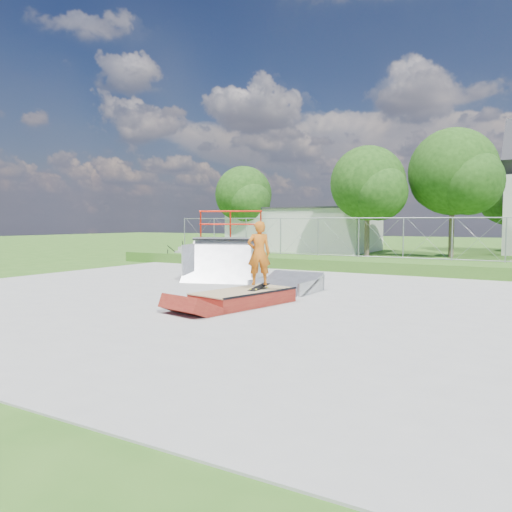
{
  "coord_description": "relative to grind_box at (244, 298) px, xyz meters",
  "views": [
    {
      "loc": [
        7.34,
        -11.44,
        2.14
      ],
      "look_at": [
        -0.1,
        1.37,
        1.1
      ],
      "focal_mm": 35.0,
      "sensor_mm": 36.0,
      "label": 1
    }
  ],
  "objects": [
    {
      "name": "ground",
      "position": [
        -0.81,
        0.81,
        -0.2
      ],
      "size": [
        120.0,
        120.0,
        0.0
      ],
      "primitive_type": "plane",
      "color": "#31601B",
      "rests_on": "ground"
    },
    {
      "name": "concrete_pad",
      "position": [
        -0.81,
        0.81,
        -0.18
      ],
      "size": [
        20.0,
        16.0,
        0.04
      ],
      "primitive_type": "cube",
      "color": "#989996",
      "rests_on": "ground"
    },
    {
      "name": "grass_berm",
      "position": [
        -0.81,
        10.31,
        0.05
      ],
      "size": [
        24.0,
        3.0,
        0.5
      ],
      "primitive_type": "cube",
      "color": "#31601B",
      "rests_on": "ground"
    },
    {
      "name": "grind_box",
      "position": [
        0.0,
        0.0,
        0.0
      ],
      "size": [
        1.83,
        2.87,
        0.39
      ],
      "rotation": [
        0.0,
        0.0,
        -0.22
      ],
      "color": "maroon",
      "rests_on": "concrete_pad"
    },
    {
      "name": "quarter_pipe",
      "position": [
        -3.36,
        4.05,
        1.07
      ],
      "size": [
        3.06,
        2.8,
        2.53
      ],
      "primitive_type": null,
      "rotation": [
        0.0,
        0.0,
        0.31
      ],
      "color": "#95979C",
      "rests_on": "concrete_pad"
    },
    {
      "name": "flat_bank_ramp",
      "position": [
        -0.13,
        2.66,
        0.06
      ],
      "size": [
        1.72,
        1.83,
        0.52
      ],
      "primitive_type": null,
      "rotation": [
        0.0,
        0.0,
        -0.01
      ],
      "color": "#95979C",
      "rests_on": "concrete_pad"
    },
    {
      "name": "skateboard",
      "position": [
        0.22,
        0.38,
        0.24
      ],
      "size": [
        0.23,
        0.8,
        0.13
      ],
      "primitive_type": "cube",
      "rotation": [
        0.14,
        0.0,
        -0.01
      ],
      "color": "black",
      "rests_on": "grind_box"
    },
    {
      "name": "skater",
      "position": [
        0.22,
        0.38,
        1.06
      ],
      "size": [
        0.71,
        0.67,
        1.63
      ],
      "primitive_type": "imported",
      "rotation": [
        0.0,
        0.0,
        3.79
      ],
      "color": "#C86115",
      "rests_on": "grind_box"
    },
    {
      "name": "concrete_stairs",
      "position": [
        -9.31,
        9.51,
        0.2
      ],
      "size": [
        1.5,
        1.6,
        0.8
      ],
      "primitive_type": null,
      "color": "#989996",
      "rests_on": "ground"
    },
    {
      "name": "chain_link_fence",
      "position": [
        -0.81,
        11.31,
        1.2
      ],
      "size": [
        20.0,
        0.06,
        1.8
      ],
      "primitive_type": null,
      "color": "#909498",
      "rests_on": "grass_berm"
    },
    {
      "name": "utility_building_flat",
      "position": [
        -8.81,
        22.81,
        1.3
      ],
      "size": [
        10.0,
        6.0,
        3.0
      ],
      "primitive_type": "cube",
      "color": "beige",
      "rests_on": "ground"
    },
    {
      "name": "tree_left_near",
      "position": [
        -2.56,
        18.65,
        4.04
      ],
      "size": [
        4.76,
        4.48,
        6.65
      ],
      "color": "brown",
      "rests_on": "ground"
    },
    {
      "name": "tree_center",
      "position": [
        1.97,
        20.62,
        4.65
      ],
      "size": [
        5.44,
        5.12,
        7.6
      ],
      "color": "brown",
      "rests_on": "ground"
    },
    {
      "name": "tree_left_far",
      "position": [
        -12.58,
        20.66,
        3.74
      ],
      "size": [
        4.42,
        4.16,
        6.18
      ],
      "color": "brown",
      "rests_on": "ground"
    },
    {
      "name": "tree_back_mid",
      "position": [
        4.4,
        28.67,
        3.43
      ],
      "size": [
        4.08,
        3.84,
        5.7
      ],
      "color": "brown",
      "rests_on": "ground"
    }
  ]
}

